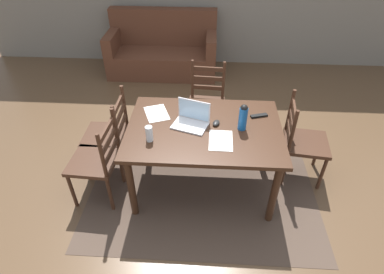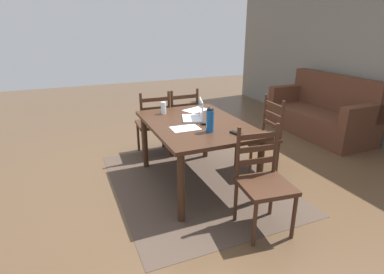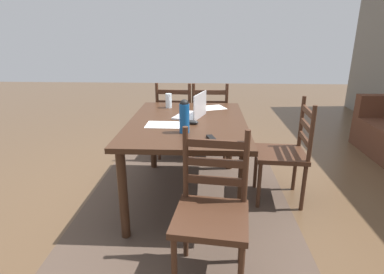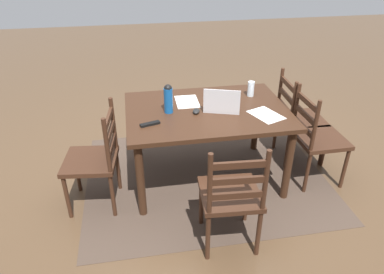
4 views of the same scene
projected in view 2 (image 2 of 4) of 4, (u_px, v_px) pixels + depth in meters
name	position (u px, v px, depth m)	size (l,w,h in m)	color
ground_plane	(196.00, 182.00, 3.71)	(14.00, 14.00, 0.00)	brown
area_rug	(196.00, 182.00, 3.71)	(2.36, 1.87, 0.01)	#47382D
dining_table	(196.00, 130.00, 3.48)	(1.47, 1.03, 0.75)	#382114
chair_left_far	(181.00, 121.00, 4.51)	(0.44, 0.44, 0.95)	#3D2316
chair_far_head	(260.00, 136.00, 3.88)	(0.47, 0.47, 0.95)	#3D2316
chair_left_near	(153.00, 124.00, 4.36)	(0.46, 0.46, 0.95)	#3D2316
chair_right_far	(263.00, 182.00, 2.75)	(0.49, 0.49, 0.95)	#3D2316
couch	(322.00, 114.00, 5.25)	(1.80, 0.80, 1.00)	#512D1E
laptop	(196.00, 114.00, 3.56)	(0.37, 0.31, 0.23)	silver
water_bottle	(210.00, 119.00, 3.10)	(0.08, 0.08, 0.26)	#145199
drinking_glass	(164.00, 108.00, 3.76)	(0.06, 0.06, 0.15)	silver
computer_mouse	(205.00, 123.00, 3.37)	(0.06, 0.10, 0.03)	black
tv_remote	(237.00, 134.00, 3.07)	(0.04, 0.17, 0.02)	black
paper_stack_left	(196.00, 110.00, 3.95)	(0.21, 0.30, 0.00)	white
paper_stack_right	(185.00, 128.00, 3.25)	(0.21, 0.30, 0.00)	white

